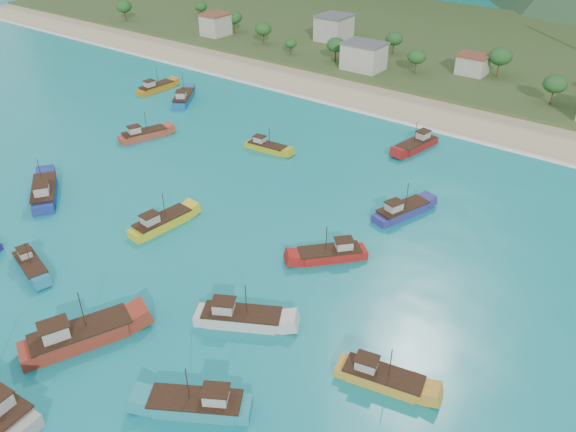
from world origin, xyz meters
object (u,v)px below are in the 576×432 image
Objects in this scene: boat_17 at (240,318)px; boat_7 at (79,337)px; boat_23 at (331,254)px; boat_21 at (156,88)px; boat_6 at (198,405)px; boat_12 at (162,223)px; boat_16 at (267,148)px; boat_19 at (402,212)px; boat_5 at (45,193)px; boat_24 at (381,378)px; boat_8 at (31,266)px; boat_13 at (144,135)px; boat_20 at (416,145)px; boat_22 at (184,99)px.

boat_7 is at bearing -71.76° from boat_17.
boat_21 is at bearing 17.92° from boat_23.
boat_6 is 1.15× the size of boat_23.
boat_7 is 1.24× the size of boat_12.
boat_16 is 33.92m from boat_19.
boat_24 is at bearing -56.04° from boat_5.
boat_13 is at bearing -135.68° from boat_8.
boat_13 is 0.95× the size of boat_17.
boat_5 is at bearing 41.43° from boat_6.
boat_19 reaches higher than boat_24.
boat_7 is at bearing -75.46° from boat_24.
boat_17 is at bearing -96.19° from boat_24.
boat_5 is 42.12m from boat_16.
boat_20 reaches higher than boat_19.
boat_20 is (23.71, 18.79, 0.19)m from boat_16.
boat_16 is 46.38m from boat_21.
boat_7 reaches higher than boat_13.
boat_19 is at bearing -30.13° from boat_6.
boat_17 is (29.29, -41.43, 0.21)m from boat_16.
boat_24 is (81.46, -48.75, -0.16)m from boat_22.
boat_16 is (24.39, 10.87, -0.12)m from boat_13.
boat_22 is (-9.13, 20.29, 0.12)m from boat_13.
boat_5 is 60.57m from boat_19.
boat_17 is at bearing -10.57° from boat_13.
boat_17 is (24.45, -9.18, 0.04)m from boat_12.
boat_23 is at bearing -24.54° from boat_6.
boat_5 is 1.08× the size of boat_22.
boat_13 is 0.97× the size of boat_19.
boat_20 is (-9.63, 25.07, 0.04)m from boat_19.
boat_20 reaches higher than boat_24.
boat_13 is at bearing 22.17° from boat_6.
boat_8 is 75.55m from boat_21.
boat_12 is at bearing -139.80° from boat_17.
boat_23 is (30.74, -23.22, 0.12)m from boat_16.
boat_21 reaches higher than boat_16.
boat_16 is at bearing 9.40° from boat_5.
boat_21 is (-79.64, 64.95, -0.05)m from boat_6.
boat_7 is at bearing -44.98° from boat_21.
boat_8 is 56.66m from boat_19.
boat_5 is at bearing -58.26° from boat_13.
boat_13 is (-22.80, 40.03, 0.15)m from boat_8.
boat_12 is at bearing -38.59° from boat_21.
boat_22 is at bearing -133.51° from boat_24.
boat_13 is at bearing 29.51° from boat_23.
boat_8 is 46.07m from boat_13.
boat_21 is (-20.69, 21.75, 0.02)m from boat_13.
boat_22 reaches higher than boat_23.
boat_7 is at bearing 10.97° from boat_16.
boat_12 reaches higher than boat_21.
boat_20 is 1.10× the size of boat_24.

